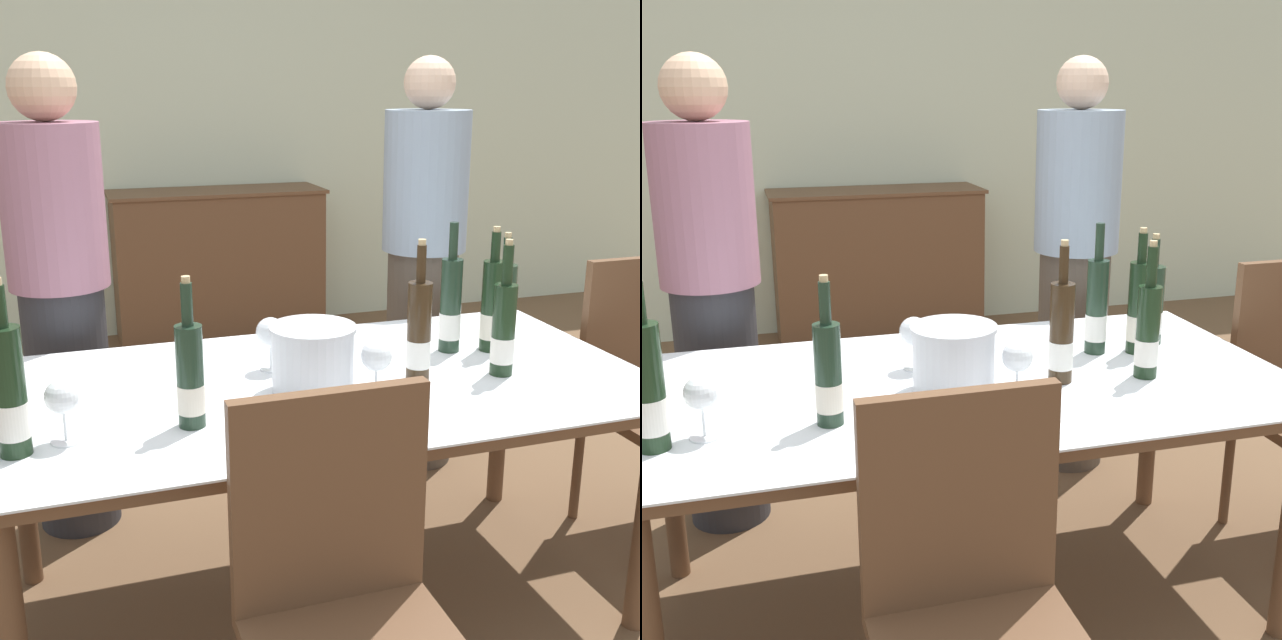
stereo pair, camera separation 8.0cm
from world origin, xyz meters
The scene contains 19 objects.
ground_plane centered at (0.00, 0.00, 0.00)m, with size 12.00×12.00×0.00m, color brown.
back_wall centered at (0.00, 3.05, 1.40)m, with size 8.00×0.10×2.80m.
sideboard_cabinet centered at (0.26, 2.76, 0.46)m, with size 1.28×0.46×0.92m.
dining_table centered at (0.00, 0.00, 0.66)m, with size 1.86×0.98×0.72m.
ice_bucket centered at (-0.04, -0.06, 0.82)m, with size 0.24×0.24×0.18m.
wine_bottle_0 centered at (0.68, 0.17, 0.84)m, with size 0.08×0.08×0.36m.
wine_bottle_1 centered at (0.27, -0.08, 0.86)m, with size 0.07×0.07×0.40m.
wine_bottle_2 centered at (0.60, 0.09, 0.86)m, with size 0.07×0.07×0.39m.
wine_bottle_3 centered at (0.51, -0.11, 0.86)m, with size 0.07×0.07×0.39m.
wine_bottle_4 centered at (-0.80, -0.22, 0.87)m, with size 0.07×0.07×0.41m.
wine_bottle_5 centered at (0.47, 0.13, 0.87)m, with size 0.07×0.07×0.41m.
wine_bottle_6 centered at (-0.39, -0.19, 0.85)m, with size 0.07×0.07×0.38m.
wine_glass_0 centered at (-0.69, -0.19, 0.83)m, with size 0.08×0.08×0.15m.
wine_glass_1 centered at (0.08, -0.41, 0.81)m, with size 0.07×0.07×0.13m.
wine_glass_2 centered at (0.12, -0.13, 0.82)m, with size 0.09×0.09×0.15m.
wine_glass_3 centered at (-0.11, 0.14, 0.83)m, with size 0.09×0.09×0.16m.
chair_near_front centered at (-0.18, -0.72, 0.54)m, with size 0.42×0.42×0.95m.
person_host centered at (-0.67, 0.74, 0.82)m, with size 0.33×0.33×1.63m.
person_guest_left centered at (0.71, 0.82, 0.82)m, with size 0.33×0.33×1.63m.
Camera 1 is at (-0.67, -2.01, 1.53)m, focal length 45.00 mm.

